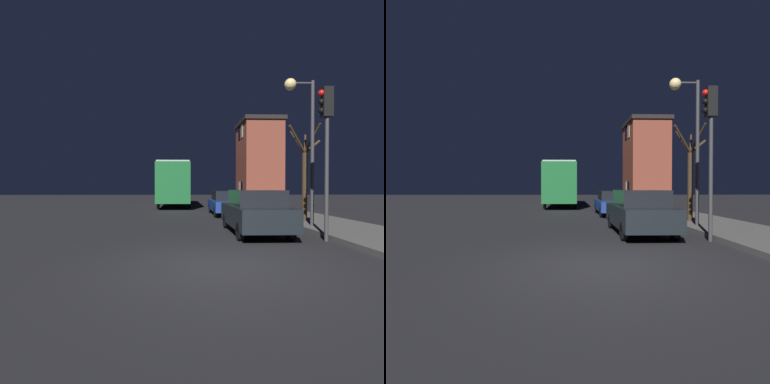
% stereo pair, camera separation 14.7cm
% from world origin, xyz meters
% --- Properties ---
extents(ground_plane, '(120.00, 120.00, 0.00)m').
position_xyz_m(ground_plane, '(0.00, 0.00, 0.00)').
color(ground_plane, black).
extents(brick_building, '(3.16, 4.48, 6.87)m').
position_xyz_m(brick_building, '(5.42, 17.83, 3.62)').
color(brick_building, brown).
rests_on(brick_building, sidewalk).
extents(streetlamp, '(1.20, 0.46, 5.78)m').
position_xyz_m(streetlamp, '(3.90, 5.39, 4.32)').
color(streetlamp, '#38383A').
rests_on(streetlamp, sidewalk).
extents(traffic_light, '(0.43, 0.24, 4.71)m').
position_xyz_m(traffic_light, '(3.55, 2.72, 3.36)').
color(traffic_light, '#38383A').
rests_on(traffic_light, ground).
extents(bare_tree, '(1.84, 2.24, 4.22)m').
position_xyz_m(bare_tree, '(4.69, 7.03, 2.35)').
color(bare_tree, '#382819').
rests_on(bare_tree, sidewalk).
extents(bus, '(2.55, 11.03, 3.63)m').
position_xyz_m(bus, '(-1.47, 20.44, 2.16)').
color(bus, '#1E6B33').
rests_on(bus, ground).
extents(car_near_lane, '(1.77, 4.42, 1.56)m').
position_xyz_m(car_near_lane, '(1.74, 4.29, 0.80)').
color(car_near_lane, black).
rests_on(car_near_lane, ground).
extents(car_mid_lane, '(1.80, 4.57, 1.45)m').
position_xyz_m(car_mid_lane, '(1.83, 11.52, 0.75)').
color(car_mid_lane, navy).
rests_on(car_mid_lane, ground).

